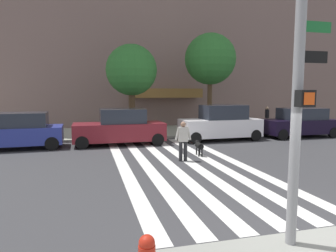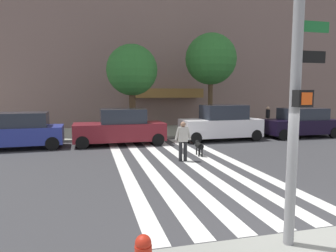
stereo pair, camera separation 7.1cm
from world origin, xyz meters
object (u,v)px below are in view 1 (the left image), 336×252
dog_on_leash (199,146)px  pedestrian_bystander (267,116)px  street_tree_nearest (131,71)px  parked_car_behind_first (120,128)px  parked_car_third_in_line (221,124)px  traffic_light_pole (302,52)px  parked_car_near_curb (16,131)px  pedestrian_dog_walker (183,139)px  parked_car_fourth_in_line (300,123)px  street_tree_middle (210,59)px

dog_on_leash → pedestrian_bystander: pedestrian_bystander is taller
pedestrian_bystander → street_tree_nearest: bearing=-176.3°
parked_car_behind_first → street_tree_nearest: bearing=67.4°
parked_car_third_in_line → street_tree_nearest: (-4.92, 2.40, 3.16)m
traffic_light_pole → parked_car_behind_first: (-1.81, 12.13, -2.61)m
traffic_light_pole → street_tree_nearest: bearing=93.2°
parked_car_near_curb → dog_on_leash: (8.29, -3.79, -0.45)m
traffic_light_pole → parked_car_third_in_line: (4.10, 12.13, -2.53)m
street_tree_nearest → pedestrian_dog_walker: bearing=-81.1°
parked_car_fourth_in_line → pedestrian_dog_walker: 10.33m
traffic_light_pole → street_tree_nearest: 14.57m
parked_car_near_curb → parked_car_behind_first: parked_car_behind_first is taller
parked_car_third_in_line → parked_car_near_curb: bearing=180.0°
traffic_light_pole → parked_car_fourth_in_line: size_ratio=1.27×
parked_car_third_in_line → street_tree_middle: 5.24m
parked_car_behind_first → dog_on_leash: parked_car_behind_first is taller
parked_car_behind_first → parked_car_third_in_line: 5.91m
traffic_light_pole → parked_car_fourth_in_line: traffic_light_pole is taller
parked_car_third_in_line → dog_on_leash: bearing=-126.3°
parked_car_behind_first → parked_car_fourth_in_line: bearing=-0.0°
traffic_light_pole → parked_car_near_curb: size_ratio=1.27×
parked_car_behind_first → pedestrian_bystander: (10.91, 3.05, 0.16)m
parked_car_third_in_line → pedestrian_dog_walker: bearing=-129.2°
parked_car_near_curb → pedestrian_dog_walker: size_ratio=2.78×
street_tree_middle → pedestrian_dog_walker: street_tree_middle is taller
parked_car_behind_first → street_tree_middle: size_ratio=0.73×
traffic_light_pole → pedestrian_bystander: (9.09, 15.18, -2.44)m
traffic_light_pole → pedestrian_bystander: bearing=59.1°
traffic_light_pole → pedestrian_dog_walker: size_ratio=3.54×
parked_car_near_curb → street_tree_middle: bearing=15.6°
parked_car_fourth_in_line → dog_on_leash: 9.03m
parked_car_behind_first → pedestrian_bystander: bearing=15.6°
parked_car_third_in_line → street_tree_middle: bearing=79.5°
pedestrian_dog_walker → pedestrian_bystander: (8.80, 7.73, 0.15)m
parked_car_third_in_line → street_tree_middle: size_ratio=0.71×
parked_car_behind_first → parked_car_third_in_line: bearing=0.0°
street_tree_middle → pedestrian_dog_walker: (-4.41, -7.94, -4.12)m
street_tree_middle → parked_car_fourth_in_line: bearing=-34.2°
parked_car_behind_first → parked_car_near_curb: bearing=180.0°
dog_on_leash → pedestrian_bystander: size_ratio=0.59×
parked_car_fourth_in_line → street_tree_nearest: (-10.32, 2.40, 3.25)m
traffic_light_pole → street_tree_middle: street_tree_middle is taller
pedestrian_bystander → street_tree_middle: bearing=177.3°
parked_car_third_in_line → pedestrian_bystander: 5.85m
traffic_light_pole → pedestrian_bystander: size_ratio=3.54×
parked_car_fourth_in_line → pedestrian_dog_walker: size_ratio=2.79×
parked_car_behind_first → dog_on_leash: 4.94m
parked_car_behind_first → pedestrian_dog_walker: 5.13m
street_tree_middle → pedestrian_bystander: size_ratio=4.06×
parked_car_third_in_line → parked_car_behind_first: bearing=-180.0°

